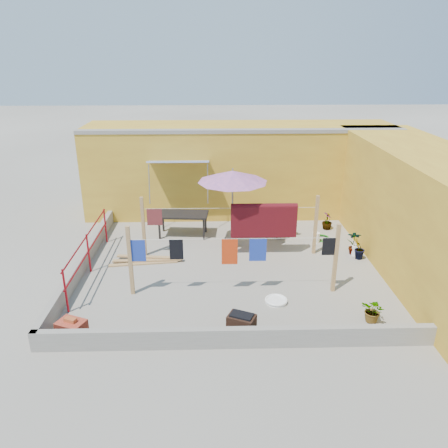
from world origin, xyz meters
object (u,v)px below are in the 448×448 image
at_px(brick_stack, 72,330).
at_px(white_basin, 276,301).
at_px(water_jug_b, 355,250).
at_px(brazier, 242,325).
at_px(plant_back_a, 282,225).
at_px(patio_umbrella, 233,177).
at_px(outdoor_table, 183,216).
at_px(water_jug_a, 316,237).
at_px(green_hose, 322,238).

xyz_separation_m(brick_stack, white_basin, (4.46, 1.28, -0.16)).
bearing_deg(water_jug_b, white_basin, -136.52).
distance_m(brick_stack, brazier, 3.55).
bearing_deg(plant_back_a, brick_stack, -134.50).
height_order(patio_umbrella, plant_back_a, patio_umbrella).
height_order(outdoor_table, brick_stack, outdoor_table).
distance_m(outdoor_table, water_jug_b, 5.45).
xyz_separation_m(patio_umbrella, water_jug_a, (2.66, 0.26, -2.06)).
height_order(outdoor_table, green_hose, outdoor_table).
xyz_separation_m(brazier, water_jug_a, (2.66, 4.78, -0.08)).
height_order(water_jug_b, plant_back_a, plant_back_a).
bearing_deg(outdoor_table, brazier, -74.02).
bearing_deg(water_jug_b, brazier, -133.46).
bearing_deg(patio_umbrella, water_jug_a, 5.60).
relative_size(water_jug_b, plant_back_a, 0.41).
relative_size(water_jug_a, water_jug_b, 1.07).
bearing_deg(plant_back_a, water_jug_b, -36.01).
xyz_separation_m(brazier, green_hose, (2.91, 5.01, -0.21)).
distance_m(water_jug_b, plant_back_a, 2.45).
distance_m(patio_umbrella, plant_back_a, 2.54).
relative_size(brazier, white_basin, 1.22).
distance_m(brazier, white_basin, 1.56).
xyz_separation_m(water_jug_b, plant_back_a, (-1.97, 1.43, 0.26)).
xyz_separation_m(white_basin, water_jug_a, (1.74, 3.53, 0.11)).
distance_m(white_basin, water_jug_a, 3.94).
distance_m(patio_umbrella, brazier, 4.93).
bearing_deg(white_basin, outdoor_table, 120.56).
xyz_separation_m(brick_stack, water_jug_a, (6.20, 4.81, -0.05)).
bearing_deg(water_jug_a, outdoor_table, 171.09).
xyz_separation_m(white_basin, green_hose, (2.00, 3.76, -0.01)).
relative_size(brazier, plant_back_a, 0.80).
height_order(outdoor_table, white_basin, outdoor_table).
distance_m(outdoor_table, plant_back_a, 3.21).
xyz_separation_m(water_jug_a, water_jug_b, (0.95, -0.97, -0.01)).
relative_size(white_basin, plant_back_a, 0.66).
distance_m(brick_stack, plant_back_a, 7.39).
height_order(water_jug_a, green_hose, water_jug_a).
bearing_deg(brick_stack, plant_back_a, 45.50).
bearing_deg(brick_stack, patio_umbrella, 52.04).
xyz_separation_m(outdoor_table, water_jug_a, (4.22, -0.66, -0.53)).
relative_size(water_jug_a, plant_back_a, 0.44).
height_order(water_jug_b, green_hose, water_jug_b).
bearing_deg(brazier, green_hose, 59.86).
relative_size(outdoor_table, water_jug_b, 4.92).
bearing_deg(patio_umbrella, plant_back_a, 23.89).
bearing_deg(green_hose, patio_umbrella, -170.43).
bearing_deg(white_basin, brazier, -126.11).
xyz_separation_m(patio_umbrella, outdoor_table, (-1.56, 0.92, -1.53)).
xyz_separation_m(outdoor_table, brick_stack, (-1.99, -5.47, -0.48)).
height_order(outdoor_table, plant_back_a, plant_back_a).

